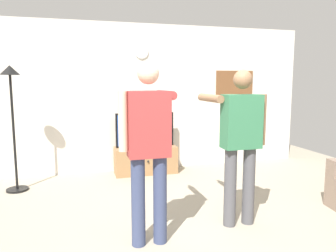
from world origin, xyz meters
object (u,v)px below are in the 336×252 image
(tv_stand, at_px, (146,160))
(floor_lamp, at_px, (12,102))
(television, at_px, (145,130))
(wall_clock, at_px, (141,52))
(person_standing_nearer_lamp, at_px, (148,143))
(framed_picture, at_px, (234,83))
(person_standing_nearer_couch, at_px, (240,138))

(tv_stand, height_order, floor_lamp, floor_lamp)
(television, height_order, floor_lamp, floor_lamp)
(wall_clock, distance_m, floor_lamp, 2.35)
(television, distance_m, floor_lamp, 2.21)
(tv_stand, distance_m, person_standing_nearer_lamp, 2.70)
(framed_picture, relative_size, floor_lamp, 0.42)
(wall_clock, height_order, person_standing_nearer_lamp, wall_clock)
(television, xyz_separation_m, person_standing_nearer_couch, (0.60, -2.41, 0.22))
(wall_clock, distance_m, person_standing_nearer_lamp, 3.09)
(person_standing_nearer_lamp, distance_m, person_standing_nearer_couch, 1.11)
(framed_picture, relative_size, person_standing_nearer_couch, 0.45)
(tv_stand, xyz_separation_m, person_standing_nearer_couch, (0.60, -2.36, 0.77))
(tv_stand, height_order, wall_clock, wall_clock)
(tv_stand, bearing_deg, wall_clock, 90.00)
(wall_clock, relative_size, person_standing_nearer_lamp, 0.14)
(television, height_order, wall_clock, wall_clock)
(television, xyz_separation_m, floor_lamp, (-2.09, -0.44, 0.56))
(television, bearing_deg, tv_stand, -90.00)
(television, distance_m, person_standing_nearer_couch, 2.50)
(person_standing_nearer_lamp, bearing_deg, tv_stand, 78.93)
(person_standing_nearer_couch, bearing_deg, television, 104.06)
(tv_stand, xyz_separation_m, framed_picture, (1.88, 0.30, 1.38))
(television, height_order, framed_picture, framed_picture)
(framed_picture, distance_m, floor_lamp, 4.04)
(framed_picture, bearing_deg, television, -172.47)
(television, height_order, person_standing_nearer_lamp, person_standing_nearer_lamp)
(wall_clock, xyz_separation_m, person_standing_nearer_lamp, (-0.50, -2.82, -1.15))
(floor_lamp, relative_size, person_standing_nearer_lamp, 1.03)
(floor_lamp, height_order, person_standing_nearer_lamp, floor_lamp)
(tv_stand, bearing_deg, framed_picture, 8.92)
(wall_clock, xyz_separation_m, person_standing_nearer_couch, (0.60, -2.65, -1.18))
(tv_stand, relative_size, framed_picture, 1.40)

